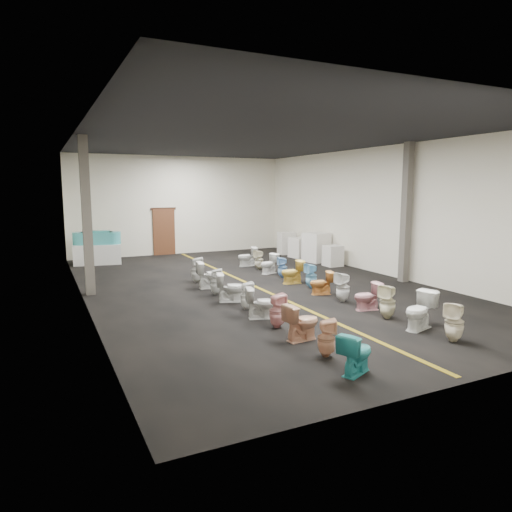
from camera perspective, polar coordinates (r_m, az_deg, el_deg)
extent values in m
plane|color=black|center=(14.38, -0.30, -3.75)|extent=(16.00, 16.00, 0.00)
plane|color=black|center=(14.13, -0.31, 14.39)|extent=(16.00, 16.00, 0.00)
plane|color=silver|center=(21.57, -9.49, 6.25)|extent=(10.00, 0.00, 10.00)
plane|color=silver|center=(7.67, 26.19, 1.65)|extent=(10.00, 0.00, 10.00)
plane|color=silver|center=(12.77, -21.10, 4.34)|extent=(0.00, 16.00, 16.00)
plane|color=silver|center=(16.83, 15.34, 5.47)|extent=(0.00, 16.00, 16.00)
cube|color=olive|center=(14.38, -0.30, -3.74)|extent=(0.12, 15.60, 0.01)
cube|color=#562D19|center=(21.38, -11.43, 2.96)|extent=(1.00, 0.10, 2.10)
cube|color=#331C11|center=(21.32, -11.52, 5.83)|extent=(1.15, 0.08, 0.10)
cube|color=#59544C|center=(13.78, -20.40, 4.64)|extent=(0.25, 0.25, 4.50)
cube|color=#59544C|center=(15.56, 18.27, 5.12)|extent=(0.25, 0.25, 4.50)
cube|color=silver|center=(19.53, -19.17, 0.23)|extent=(1.93, 1.18, 0.80)
cube|color=teal|center=(19.45, -19.27, 2.12)|extent=(1.32, 0.91, 0.50)
cylinder|color=teal|center=(19.53, -21.02, 2.05)|extent=(0.66, 0.66, 0.50)
cylinder|color=teal|center=(19.40, -17.50, 2.18)|extent=(0.66, 0.66, 0.50)
cube|color=teal|center=(19.43, -19.29, 2.70)|extent=(1.07, 0.67, 0.20)
cube|color=silver|center=(18.20, 9.59, 0.02)|extent=(0.64, 0.64, 0.81)
cube|color=white|center=(19.15, 7.55, 1.08)|extent=(1.05, 1.05, 1.21)
cube|color=silver|center=(20.27, 5.52, 1.06)|extent=(0.88, 0.88, 0.88)
cube|color=silver|center=(21.30, 3.84, 1.61)|extent=(0.82, 0.82, 1.01)
imported|color=teal|center=(7.86, 12.41, -11.72)|extent=(0.80, 0.65, 0.72)
imported|color=#E0A47F|center=(8.51, 8.79, -10.08)|extent=(0.43, 0.42, 0.71)
imported|color=#DEA07E|center=(9.32, 5.73, -8.19)|extent=(0.79, 0.50, 0.76)
imported|color=pink|center=(10.07, 2.66, -6.86)|extent=(0.37, 0.36, 0.76)
imported|color=silver|center=(10.77, 0.69, -5.89)|extent=(0.82, 0.61, 0.74)
imported|color=white|center=(11.56, -1.17, -4.98)|extent=(0.37, 0.37, 0.71)
imported|color=silver|center=(12.34, -3.14, -3.95)|extent=(0.87, 0.66, 0.79)
imported|color=silver|center=(13.18, -5.02, -3.21)|extent=(0.46, 0.46, 0.76)
imported|color=white|center=(14.04, -5.73, -2.35)|extent=(0.87, 0.57, 0.84)
imported|color=silver|center=(14.92, -7.40, -1.74)|extent=(0.46, 0.46, 0.83)
imported|color=#F0E5C8|center=(9.99, 23.54, -7.56)|extent=(0.49, 0.48, 0.82)
imported|color=white|center=(10.56, 19.80, -6.45)|extent=(0.92, 0.68, 0.83)
imported|color=#EDE6C1|center=(11.18, 16.12, -5.49)|extent=(0.49, 0.48, 0.82)
imported|color=pink|center=(11.83, 13.76, -4.93)|extent=(0.74, 0.50, 0.70)
imported|color=white|center=(12.52, 10.80, -3.85)|extent=(0.42, 0.41, 0.81)
imported|color=#D88B3F|center=(13.30, 8.16, -3.36)|extent=(0.74, 0.53, 0.68)
imported|color=#84CAEE|center=(14.10, 6.92, -2.47)|extent=(0.37, 0.36, 0.77)
imported|color=#F4C94F|center=(14.70, 4.56, -2.02)|extent=(0.76, 0.46, 0.75)
imported|color=#7FB1E3|center=(15.63, 3.34, -1.43)|extent=(0.40, 0.40, 0.72)
imported|color=white|center=(16.36, 1.65, -0.98)|extent=(0.79, 0.60, 0.72)
imported|color=beige|center=(17.17, 0.38, -0.47)|extent=(0.37, 0.37, 0.75)
imported|color=white|center=(17.92, -1.10, -0.08)|extent=(0.79, 0.51, 0.76)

